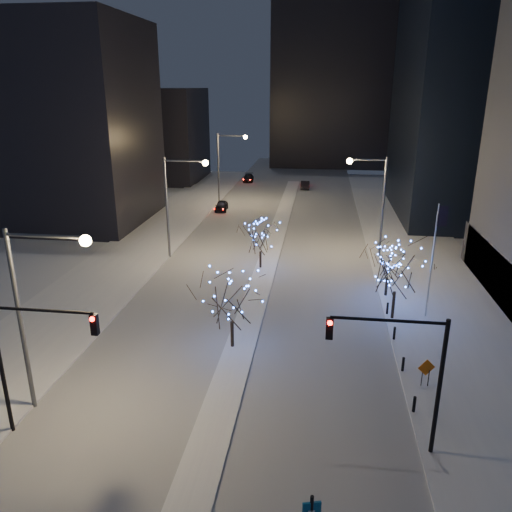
% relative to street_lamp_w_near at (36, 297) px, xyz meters
% --- Properties ---
extents(ground, '(160.00, 160.00, 0.00)m').
position_rel_street_lamp_w_near_xyz_m(ground, '(8.94, -2.00, -6.50)').
color(ground, silver).
rests_on(ground, ground).
extents(road, '(20.00, 130.00, 0.02)m').
position_rel_street_lamp_w_near_xyz_m(road, '(8.94, 33.00, -6.49)').
color(road, '#9FA4AD').
rests_on(road, ground).
extents(median, '(2.00, 80.00, 0.15)m').
position_rel_street_lamp_w_near_xyz_m(median, '(8.94, 28.00, -6.42)').
color(median, silver).
rests_on(median, ground).
extents(east_sidewalk, '(10.00, 90.00, 0.15)m').
position_rel_street_lamp_w_near_xyz_m(east_sidewalk, '(23.94, 18.00, -6.42)').
color(east_sidewalk, silver).
rests_on(east_sidewalk, ground).
extents(west_sidewalk, '(8.00, 90.00, 0.15)m').
position_rel_street_lamp_w_near_xyz_m(west_sidewalk, '(-5.06, 18.00, -6.42)').
color(west_sidewalk, silver).
rests_on(west_sidewalk, ground).
extents(filler_west_near, '(22.00, 18.00, 24.00)m').
position_rel_street_lamp_w_near_xyz_m(filler_west_near, '(-19.06, 38.00, 5.50)').
color(filler_west_near, black).
rests_on(filler_west_near, ground).
extents(filler_west_far, '(18.00, 16.00, 16.00)m').
position_rel_street_lamp_w_near_xyz_m(filler_west_far, '(-17.06, 68.00, 1.50)').
color(filler_west_far, black).
rests_on(filler_west_far, ground).
extents(horizon_block, '(24.00, 14.00, 42.00)m').
position_rel_street_lamp_w_near_xyz_m(horizon_block, '(14.94, 90.00, 14.50)').
color(horizon_block, black).
rests_on(horizon_block, ground).
extents(street_lamp_w_near, '(4.40, 0.56, 10.00)m').
position_rel_street_lamp_w_near_xyz_m(street_lamp_w_near, '(0.00, 0.00, 0.00)').
color(street_lamp_w_near, '#595E66').
rests_on(street_lamp_w_near, ground).
extents(street_lamp_w_mid, '(4.40, 0.56, 10.00)m').
position_rel_street_lamp_w_near_xyz_m(street_lamp_w_mid, '(0.00, 25.00, 0.00)').
color(street_lamp_w_mid, '#595E66').
rests_on(street_lamp_w_mid, ground).
extents(street_lamp_w_far, '(4.40, 0.56, 10.00)m').
position_rel_street_lamp_w_near_xyz_m(street_lamp_w_far, '(0.00, 50.00, 0.00)').
color(street_lamp_w_far, '#595E66').
rests_on(street_lamp_w_far, ground).
extents(street_lamp_east, '(3.90, 0.56, 10.00)m').
position_rel_street_lamp_w_near_xyz_m(street_lamp_east, '(19.02, 28.00, -0.05)').
color(street_lamp_east, '#595E66').
rests_on(street_lamp_east, ground).
extents(traffic_signal_west, '(5.26, 0.43, 7.00)m').
position_rel_street_lamp_w_near_xyz_m(traffic_signal_west, '(0.50, -2.00, -1.74)').
color(traffic_signal_west, black).
rests_on(traffic_signal_west, ground).
extents(traffic_signal_east, '(5.26, 0.43, 7.00)m').
position_rel_street_lamp_w_near_xyz_m(traffic_signal_east, '(17.88, -1.00, -1.74)').
color(traffic_signal_east, black).
rests_on(traffic_signal_east, ground).
extents(flagpoles, '(1.35, 2.60, 8.00)m').
position_rel_street_lamp_w_near_xyz_m(flagpoles, '(22.30, 15.25, -1.70)').
color(flagpoles, silver).
rests_on(flagpoles, east_sidewalk).
extents(bollards, '(0.16, 12.16, 0.90)m').
position_rel_street_lamp_w_near_xyz_m(bollards, '(19.14, 8.00, -5.90)').
color(bollards, black).
rests_on(bollards, east_sidewalk).
extents(car_near, '(1.91, 4.09, 1.36)m').
position_rel_street_lamp_w_near_xyz_m(car_near, '(0.27, 45.14, -5.82)').
color(car_near, black).
rests_on(car_near, ground).
extents(car_mid, '(1.47, 4.02, 1.31)m').
position_rel_street_lamp_w_near_xyz_m(car_mid, '(11.18, 62.33, -5.84)').
color(car_mid, black).
rests_on(car_mid, ground).
extents(car_far, '(2.15, 4.53, 1.28)m').
position_rel_street_lamp_w_near_xyz_m(car_far, '(0.77, 67.52, -5.86)').
color(car_far, black).
rests_on(car_far, ground).
extents(holiday_tree_median_near, '(4.89, 4.89, 5.25)m').
position_rel_street_lamp_w_near_xyz_m(holiday_tree_median_near, '(8.44, 7.64, -2.99)').
color(holiday_tree_median_near, black).
rests_on(holiday_tree_median_near, median).
extents(holiday_tree_median_far, '(3.98, 3.98, 4.77)m').
position_rel_street_lamp_w_near_xyz_m(holiday_tree_median_far, '(8.44, 22.86, -3.33)').
color(holiday_tree_median_far, black).
rests_on(holiday_tree_median_far, median).
extents(holiday_tree_plaza_near, '(5.08, 5.08, 6.13)m').
position_rel_street_lamp_w_near_xyz_m(holiday_tree_plaza_near, '(19.44, 13.38, -2.44)').
color(holiday_tree_plaza_near, black).
rests_on(holiday_tree_plaza_near, east_sidewalk).
extents(holiday_tree_plaza_far, '(3.85, 3.85, 4.11)m').
position_rel_street_lamp_w_near_xyz_m(holiday_tree_plaza_far, '(19.44, 17.61, -3.63)').
color(holiday_tree_plaza_far, black).
rests_on(holiday_tree_plaza_far, east_sidewalk).
extents(construction_sign, '(1.01, 0.32, 1.71)m').
position_rel_street_lamp_w_near_xyz_m(construction_sign, '(20.15, 4.54, -5.32)').
color(construction_sign, black).
rests_on(construction_sign, east_sidewalk).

